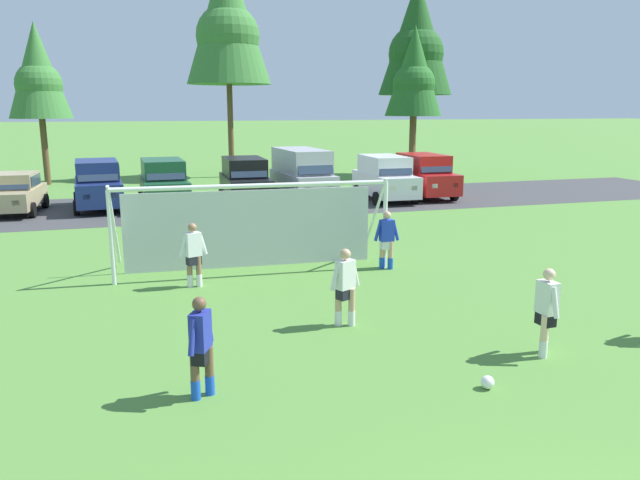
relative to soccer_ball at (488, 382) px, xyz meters
The scene contains 20 objects.
ground_plane 10.07m from the soccer_ball, 97.34° to the left, with size 400.00×400.00×0.00m, color #518438.
parking_lot_strip 20.39m from the soccer_ball, 93.61° to the left, with size 52.00×8.40×0.01m, color #3D3D3F.
soccer_ball is the anchor object (origin of this frame).
soccer_goal 8.96m from the soccer_ball, 104.67° to the left, with size 7.51×2.34×2.57m.
player_midfield_center 2.09m from the soccer_ball, 28.10° to the left, with size 0.32×0.74×1.64m.
player_defender_far 7.60m from the soccer_ball, 79.68° to the left, with size 0.73×0.28×1.64m.
player_winger_left 8.26m from the soccer_ball, 118.96° to the left, with size 0.74×0.36×1.64m.
player_winger_right 3.73m from the soccer_ball, 110.00° to the left, with size 0.73×0.38×1.64m.
player_trailing_back 4.61m from the soccer_ball, 166.85° to the left, with size 0.48×0.66×1.64m.
parked_car_slot_far_left 23.03m from the soccer_ball, 116.51° to the left, with size 2.25×4.31×1.72m.
parked_car_slot_left 21.97m from the soccer_ball, 108.39° to the left, with size 2.41×4.73×2.16m.
parked_car_slot_center_left 20.92m from the soccer_ball, 101.29° to the left, with size 2.29×4.68×2.16m.
parked_car_slot_center 20.34m from the soccer_ball, 91.13° to the left, with size 2.22×4.64×2.16m.
parked_car_slot_center_right 20.48m from the soccer_ball, 83.34° to the left, with size 2.40×4.90×2.52m.
parked_car_slot_right 20.62m from the soccer_ball, 71.99° to the left, with size 2.23×4.65×2.16m.
parked_car_slot_far_right 21.78m from the soccer_ball, 66.57° to the left, with size 2.22×4.64×2.16m.
tree_mid_left 33.32m from the soccer_ball, 108.34° to the left, with size 3.46×3.46×9.22m.
tree_center_back 33.51m from the soccer_ball, 88.65° to the left, with size 5.32×5.32×14.19m.
tree_mid_right 33.20m from the soccer_ball, 67.04° to the left, with size 4.74×4.74×12.65m.
tree_right_edge 30.97m from the soccer_ball, 67.32° to the left, with size 3.55×3.55×9.46m.
Camera 1 is at (-3.93, -2.94, 4.44)m, focal length 34.23 mm.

